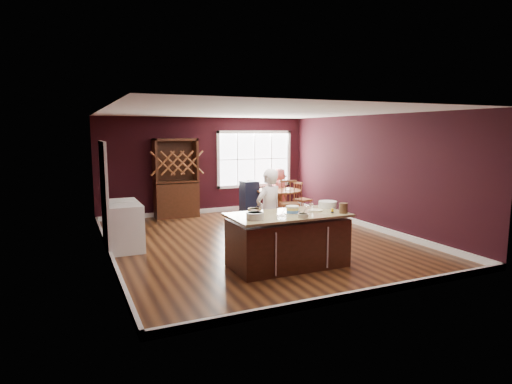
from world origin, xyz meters
TOP-DOWN VIEW (x-y plane):
  - room_shell at (0.00, 0.00)m, footprint 7.00×7.00m
  - window at (1.50, 3.47)m, footprint 2.36×0.10m
  - doorway at (-2.97, 0.60)m, footprint 0.08×1.26m
  - kitchen_island at (-0.22, -1.77)m, footprint 2.03×1.06m
  - dining_table at (1.58, 2.05)m, footprint 1.20×1.20m
  - baker at (-0.21, -1.01)m, footprint 0.69×0.56m
  - layer_cake at (-0.12, -1.75)m, footprint 0.30×0.30m
  - bowl_blue at (-0.91, -1.95)m, footprint 0.28×0.28m
  - bowl_yellow at (-0.72, -1.49)m, footprint 0.22×0.22m
  - bowl_pink at (-0.51, -2.09)m, footprint 0.16×0.16m
  - bowl_olive at (-0.15, -2.16)m, footprint 0.18×0.18m
  - drinking_glass at (0.20, -1.83)m, footprint 0.08×0.08m
  - dinner_plate at (0.36, -1.72)m, footprint 0.26×0.26m
  - white_tub at (0.75, -1.53)m, footprint 0.34×0.34m
  - stoneware_crock at (0.68, -2.11)m, footprint 0.15×0.15m
  - toy_figurine at (0.50, -2.04)m, footprint 0.05×0.05m
  - rug at (1.58, 2.05)m, footprint 2.22×1.76m
  - chair_east at (2.33, 2.05)m, footprint 0.44×0.46m
  - chair_south at (1.51, 1.31)m, footprint 0.57×0.55m
  - chair_north at (1.92, 2.86)m, footprint 0.46×0.44m
  - seated_woman at (1.87, 2.57)m, footprint 0.75×0.68m
  - high_chair at (0.86, 2.39)m, footprint 0.43×0.43m
  - toddler at (0.83, 2.40)m, footprint 0.18×0.14m
  - table_plate at (1.82, 1.93)m, footprint 0.19×0.19m
  - table_cup at (1.33, 2.23)m, footprint 0.15×0.15m
  - hutch at (-0.93, 3.22)m, footprint 1.16×0.48m
  - washer at (-2.64, 0.28)m, footprint 0.63×0.61m
  - dryer at (-2.64, 0.92)m, footprint 0.63×0.61m

SIDE VIEW (x-z plane):
  - rug at x=1.58m, z-range 0.00..0.01m
  - kitchen_island at x=-0.22m, z-range -0.02..0.90m
  - washer at x=-2.64m, z-range 0.00..0.92m
  - dryer at x=-2.64m, z-range 0.00..0.92m
  - chair_east at x=2.33m, z-range 0.00..0.95m
  - high_chair at x=0.86m, z-range 0.00..1.03m
  - dining_table at x=1.58m, z-range 0.16..0.91m
  - chair_north at x=1.92m, z-range 0.00..1.08m
  - chair_south at x=1.51m, z-range 0.00..1.09m
  - seated_woman at x=1.87m, z-range 0.00..1.28m
  - table_plate at x=1.82m, z-range 0.75..0.76m
  - table_cup at x=1.33m, z-range 0.75..0.84m
  - toddler at x=0.83m, z-range 0.68..0.94m
  - baker at x=-0.21m, z-range 0.00..1.63m
  - dinner_plate at x=0.36m, z-range 0.92..0.94m
  - bowl_pink at x=-0.51m, z-range 0.92..0.98m
  - bowl_olive at x=-0.15m, z-range 0.92..0.99m
  - toy_figurine at x=0.50m, z-range 0.92..1.00m
  - bowl_yellow at x=-0.72m, z-range 0.92..1.00m
  - bowl_blue at x=-0.91m, z-range 0.92..1.03m
  - white_tub at x=0.75m, z-range 0.92..1.04m
  - layer_cake at x=-0.12m, z-range 0.92..1.04m
  - drinking_glass at x=0.20m, z-range 0.92..1.08m
  - stoneware_crock at x=0.68m, z-range 0.92..1.10m
  - doorway at x=-2.97m, z-range -0.04..2.09m
  - hutch at x=-0.93m, z-range 0.00..2.12m
  - room_shell at x=0.00m, z-range -2.15..4.85m
  - window at x=1.50m, z-range 0.67..2.33m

